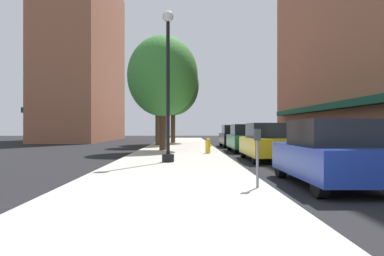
# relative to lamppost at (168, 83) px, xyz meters

# --- Properties ---
(ground_plane) EXTENTS (90.00, 90.00, 0.00)m
(ground_plane) POSITION_rel_lamppost_xyz_m (4.25, 8.69, -3.20)
(ground_plane) COLOR black
(sidewalk_slab) EXTENTS (4.80, 50.00, 0.12)m
(sidewalk_slab) POSITION_rel_lamppost_xyz_m (0.25, 9.69, -3.14)
(sidewalk_slab) COLOR #B7B2A8
(sidewalk_slab) RESTS_ON ground
(building_far_background) EXTENTS (6.80, 18.00, 18.59)m
(building_far_background) POSITION_rel_lamppost_xyz_m (-10.76, 27.69, 6.07)
(building_far_background) COLOR #9E6047
(building_far_background) RESTS_ON ground
(lamppost) EXTENTS (0.48, 0.48, 5.90)m
(lamppost) POSITION_rel_lamppost_xyz_m (0.00, 0.00, 0.00)
(lamppost) COLOR black
(lamppost) RESTS_ON sidewalk_slab
(fire_hydrant) EXTENTS (0.33, 0.26, 0.79)m
(fire_hydrant) POSITION_rel_lamppost_xyz_m (1.85, 4.93, -2.68)
(fire_hydrant) COLOR gold
(fire_hydrant) RESTS_ON sidewalk_slab
(parking_meter_near) EXTENTS (0.14, 0.09, 1.31)m
(parking_meter_near) POSITION_rel_lamppost_xyz_m (2.30, -6.27, -2.25)
(parking_meter_near) COLOR slate
(parking_meter_near) RESTS_ON sidewalk_slab
(tree_near) EXTENTS (4.61, 4.61, 7.74)m
(tree_near) POSITION_rel_lamppost_xyz_m (-0.48, 18.79, 1.99)
(tree_near) COLOR #4C3823
(tree_near) RESTS_ON sidewalk_slab
(tree_mid) EXTENTS (3.61, 3.61, 6.47)m
(tree_mid) POSITION_rel_lamppost_xyz_m (-1.46, 14.07, 1.29)
(tree_mid) COLOR #4C3823
(tree_mid) RESTS_ON sidewalk_slab
(tree_far) EXTENTS (4.20, 4.20, 6.84)m
(tree_far) POSITION_rel_lamppost_xyz_m (-0.70, 7.73, 1.33)
(tree_far) COLOR #422D1E
(tree_far) RESTS_ON sidewalk_slab
(car_blue) EXTENTS (1.80, 4.30, 1.66)m
(car_blue) POSITION_rel_lamppost_xyz_m (4.25, -5.35, -2.39)
(car_blue) COLOR black
(car_blue) RESTS_ON ground
(car_yellow) EXTENTS (1.80, 4.30, 1.66)m
(car_yellow) POSITION_rel_lamppost_xyz_m (4.25, 1.83, -2.39)
(car_yellow) COLOR black
(car_yellow) RESTS_ON ground
(car_green) EXTENTS (1.80, 4.30, 1.66)m
(car_green) POSITION_rel_lamppost_xyz_m (4.25, 7.80, -2.39)
(car_green) COLOR black
(car_green) RESTS_ON ground
(car_black) EXTENTS (1.80, 4.30, 1.66)m
(car_black) POSITION_rel_lamppost_xyz_m (4.25, 13.57, -2.39)
(car_black) COLOR black
(car_black) RESTS_ON ground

